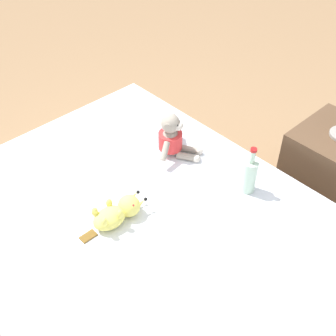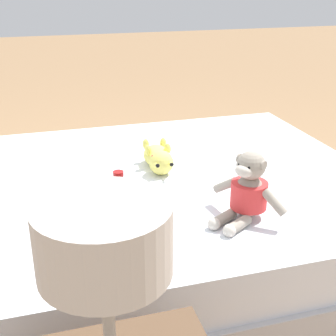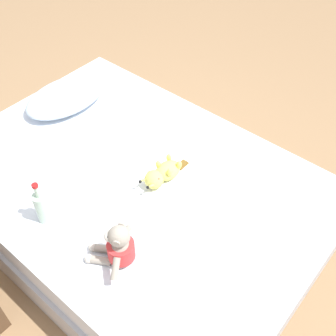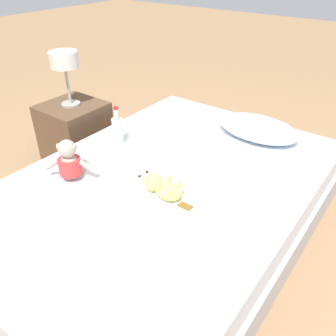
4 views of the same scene
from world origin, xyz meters
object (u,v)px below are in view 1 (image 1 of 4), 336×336
at_px(bed, 156,259).
at_px(plush_monkey, 172,138).
at_px(glass_bottle, 249,175).
at_px(nightstand, 331,170).
at_px(plush_yellow_creature, 118,212).

relative_size(bed, plush_monkey, 7.84).
relative_size(glass_bottle, nightstand, 0.52).
relative_size(bed, plush_yellow_creature, 6.27).
distance_m(plush_monkey, plush_yellow_creature, 0.52).
xyz_separation_m(plush_monkey, nightstand, (-0.68, 0.56, -0.26)).
xyz_separation_m(bed, plush_monkey, (-0.41, -0.33, 0.30)).
bearing_deg(nightstand, glass_bottle, -11.97).
height_order(bed, glass_bottle, glass_bottle).
distance_m(bed, nightstand, 1.11).
bearing_deg(plush_monkey, glass_bottle, 99.21).
bearing_deg(glass_bottle, plush_monkey, -80.79).
xyz_separation_m(bed, glass_bottle, (-0.48, 0.11, 0.30)).
bearing_deg(plush_yellow_creature, plush_monkey, -160.74).
distance_m(plush_yellow_creature, nightstand, 1.25).
distance_m(bed, glass_bottle, 0.58).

